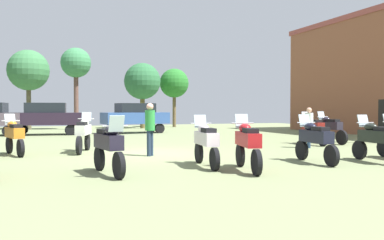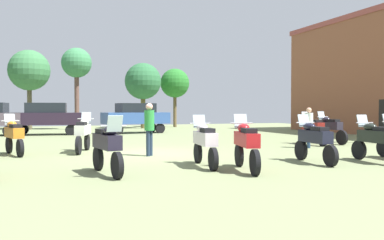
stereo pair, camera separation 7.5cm
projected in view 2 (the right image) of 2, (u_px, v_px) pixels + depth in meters
ground_plane at (151, 154)px, 14.66m from camera, size 44.00×52.00×0.02m
motorcycle_3 at (107, 145)px, 9.99m from camera, size 0.66×2.20×1.47m
motorcycle_4 at (376, 139)px, 12.28m from camera, size 0.62×2.26×1.44m
motorcycle_5 at (314, 139)px, 12.16m from camera, size 0.62×2.22×1.45m
motorcycle_6 at (83, 133)px, 15.15m from camera, size 0.84×2.24×1.50m
motorcycle_7 at (205, 141)px, 11.41m from camera, size 0.64×2.22×1.45m
motorcycle_8 at (313, 128)px, 18.36m from camera, size 0.62×2.25×1.50m
motorcycle_10 at (246, 143)px, 10.65m from camera, size 0.78×2.24×1.48m
motorcycle_11 at (330, 128)px, 18.97m from camera, size 0.62×2.19×1.50m
motorcycle_13 at (14, 135)px, 14.24m from camera, size 0.81×2.09×1.45m
car_1 at (136, 116)px, 27.09m from camera, size 4.51×2.38×2.00m
car_4 at (46, 116)px, 25.26m from camera, size 4.47×2.25×2.00m
person_1 at (149, 125)px, 13.95m from camera, size 0.48×0.48×1.82m
person_2 at (309, 124)px, 16.81m from camera, size 0.48×0.48×1.68m
tree_1 at (143, 82)px, 33.86m from camera, size 3.04×3.04×5.46m
tree_2 at (175, 84)px, 36.24m from camera, size 2.59×2.59×5.23m
tree_3 at (77, 64)px, 31.70m from camera, size 2.33×2.33×6.40m
tree_7 at (29, 71)px, 31.81m from camera, size 3.19×3.19×6.25m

